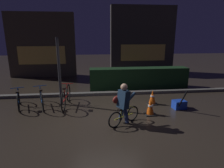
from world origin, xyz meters
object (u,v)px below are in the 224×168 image
Objects in this scene: street_post at (59,72)px; blue_crate at (179,104)px; closed_umbrella at (182,100)px; parked_bike_leftmost at (18,99)px; traffic_cone_near at (150,107)px; traffic_cone_far at (152,97)px; parked_bike_left_mid at (41,98)px; parked_bike_center_left at (66,97)px; cyclist at (123,104)px.

blue_crate is (4.27, -0.90, -1.10)m from street_post.
closed_umbrella is (4.23, -1.15, -0.85)m from street_post.
traffic_cone_near is (4.56, -1.11, -0.06)m from parked_bike_leftmost.
traffic_cone_near is 0.96× the size of traffic_cone_far.
street_post reaches higher than traffic_cone_near.
parked_bike_left_mid is at bearing -162.37° from street_post.
traffic_cone_far is 1.27× the size of blue_crate.
traffic_cone_far is at bearing -89.52° from parked_bike_center_left.
street_post is 5.67× the size of blue_crate.
parked_bike_leftmost is at bearing 92.32° from parked_bike_center_left.
parked_bike_leftmost is 0.92× the size of parked_bike_left_mid.
traffic_cone_far is 1.12m from closed_umbrella.
blue_crate is (1.19, 0.40, -0.11)m from traffic_cone_near.
cyclist reaches higher than parked_bike_center_left.
parked_bike_leftmost is 5.80m from blue_crate.
traffic_cone_far is 0.45× the size of cyclist.
street_post is 2.93× the size of closed_umbrella.
closed_umbrella is at bearing -118.44° from parked_bike_left_mid.
parked_bike_left_mid is 1.84× the size of closed_umbrella.
traffic_cone_far is at bearing -110.91° from parked_bike_leftmost.
traffic_cone_near is at bearing -122.75° from parked_bike_leftmost.
blue_crate is at bearing -11.90° from street_post.
traffic_cone_near is 1.17m from closed_umbrella.
cyclist is (2.73, -1.68, 0.29)m from parked_bike_left_mid.
parked_bike_center_left is at bearing -109.70° from parked_bike_leftmost.
parked_bike_center_left is at bearing 159.13° from traffic_cone_near.
street_post reaches higher than cyclist.
blue_crate is (4.94, -0.69, -0.19)m from parked_bike_left_mid.
parked_bike_center_left is at bearing 177.50° from traffic_cone_far.
street_post is 3.61m from traffic_cone_far.
cyclist is (-2.21, -0.99, 0.48)m from blue_crate.
street_post is 1.44× the size of parked_bike_center_left.
parked_bike_leftmost is at bearing 178.13° from traffic_cone_far.
blue_crate is at bearing -34.05° from traffic_cone_far.
street_post is at bearing -89.98° from parked_bike_left_mid.
cyclist is at bearing -97.93° from closed_umbrella.
traffic_cone_far is (0.38, 0.95, 0.01)m from traffic_cone_near.
blue_crate is 0.36m from closed_umbrella.
street_post reaches higher than blue_crate.
parked_bike_leftmost is 1.69× the size of closed_umbrella.
street_post is 1.60× the size of parked_bike_left_mid.
street_post is at bearing 157.10° from traffic_cone_near.
street_post is 4.65× the size of traffic_cone_near.
blue_crate is at bearing 18.53° from traffic_cone_near.
cyclist is at bearing -149.75° from traffic_cone_near.
parked_bike_center_left reaches higher than traffic_cone_near.
cyclist reaches higher than traffic_cone_near.
traffic_cone_far reaches higher than traffic_cone_near.
traffic_cone_near is at bearing -111.73° from traffic_cone_far.
closed_umbrella is (4.90, -0.94, 0.06)m from parked_bike_left_mid.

